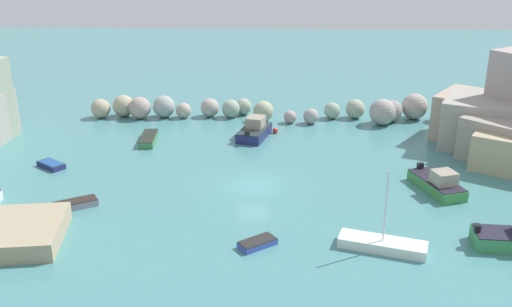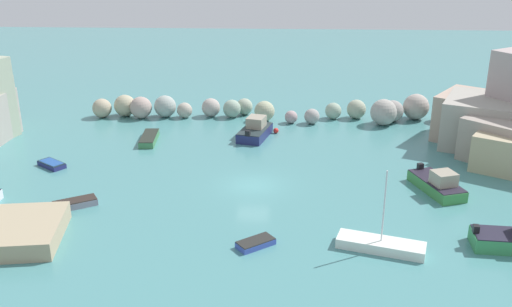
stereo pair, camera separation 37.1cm
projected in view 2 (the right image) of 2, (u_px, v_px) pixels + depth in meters
name	position (u px, v px, depth m)	size (l,w,h in m)	color
cove_water	(253.00, 185.00, 44.32)	(160.00, 160.00, 0.00)	teal
rock_breakwater	(291.00, 109.00, 59.86)	(39.63, 5.18, 2.69)	tan
channel_buoy	(276.00, 131.00, 55.95)	(0.52, 0.52, 0.52)	red
moored_boat_0	(255.00, 130.00, 54.69)	(3.37, 5.01, 1.93)	navy
moored_boat_1	(75.00, 203.00, 40.73)	(3.17, 2.53, 0.53)	gray
moored_boat_2	(256.00, 243.00, 35.57)	(2.56, 2.31, 0.42)	#3C51B1
moored_boat_3	(438.00, 184.00, 43.01)	(3.55, 5.45, 1.85)	#3D8945
moored_boat_4	(457.00, 131.00, 55.96)	(2.55, 1.53, 0.50)	#D03E3D
moored_boat_6	(381.00, 245.00, 35.11)	(5.54, 3.03, 5.24)	silver
moored_boat_7	(52.00, 164.00, 47.82)	(2.72, 2.43, 0.44)	navy
moored_boat_8	(149.00, 138.00, 53.67)	(1.62, 4.25, 0.62)	#3F7D4C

